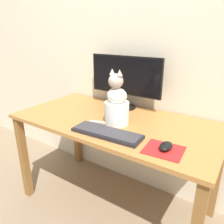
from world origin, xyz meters
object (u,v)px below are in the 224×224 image
at_px(keyboard, 107,133).
at_px(computer_mouse_right, 166,146).
at_px(monitor, 125,79).
at_px(cat, 116,104).

relative_size(keyboard, computer_mouse_right, 4.37).
distance_m(monitor, computer_mouse_right, 0.69).
distance_m(monitor, keyboard, 0.53).
xyz_separation_m(computer_mouse_right, cat, (-0.38, 0.14, 0.11)).
relative_size(monitor, computer_mouse_right, 5.99).
bearing_deg(computer_mouse_right, keyboard, -176.35).
bearing_deg(computer_mouse_right, monitor, 138.52).
distance_m(keyboard, cat, 0.20).
bearing_deg(computer_mouse_right, cat, 159.63).
xyz_separation_m(keyboard, cat, (-0.04, 0.16, 0.12)).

